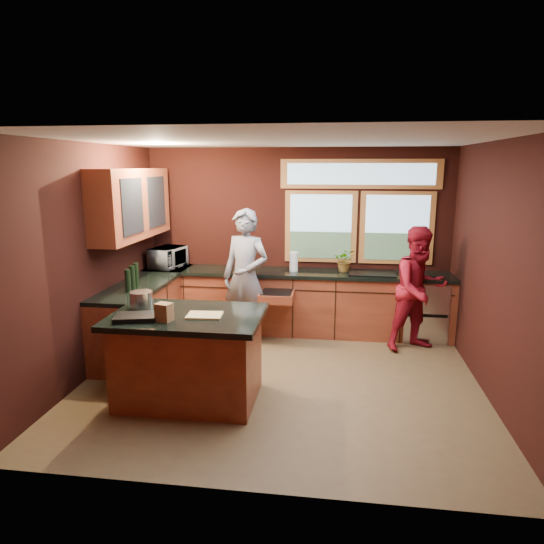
% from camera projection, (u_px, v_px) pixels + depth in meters
% --- Properties ---
extents(floor, '(4.50, 4.50, 0.00)m').
position_uv_depth(floor, '(281.00, 380.00, 5.63)').
color(floor, brown).
rests_on(floor, ground).
extents(room_shell, '(4.52, 4.02, 2.71)m').
position_uv_depth(room_shell, '(234.00, 222.00, 5.64)').
color(room_shell, black).
rests_on(room_shell, ground).
extents(back_counter, '(4.50, 0.64, 0.93)m').
position_uv_depth(back_counter, '(308.00, 302.00, 7.15)').
color(back_counter, '#5B2315').
rests_on(back_counter, floor).
extents(left_counter, '(0.64, 2.30, 0.93)m').
position_uv_depth(left_counter, '(147.00, 313.00, 6.62)').
color(left_counter, '#5B2315').
rests_on(left_counter, floor).
extents(island, '(1.55, 1.05, 0.95)m').
position_uv_depth(island, '(189.00, 357.00, 5.08)').
color(island, '#5B2315').
rests_on(island, floor).
extents(person_grey, '(0.80, 0.65, 1.88)m').
position_uv_depth(person_grey, '(246.00, 277.00, 6.64)').
color(person_grey, slate).
rests_on(person_grey, floor).
extents(person_red, '(1.01, 0.93, 1.67)m').
position_uv_depth(person_red, '(419.00, 289.00, 6.42)').
color(person_red, maroon).
rests_on(person_red, floor).
extents(microwave, '(0.49, 0.63, 0.31)m').
position_uv_depth(microwave, '(168.00, 257.00, 7.29)').
color(microwave, '#999999').
rests_on(microwave, left_counter).
extents(potted_plant, '(0.30, 0.26, 0.33)m').
position_uv_depth(potted_plant, '(345.00, 261.00, 6.99)').
color(potted_plant, '#999999').
rests_on(potted_plant, back_counter).
extents(paper_towel, '(0.12, 0.12, 0.28)m').
position_uv_depth(paper_towel, '(294.00, 262.00, 7.05)').
color(paper_towel, white).
rests_on(paper_towel, back_counter).
extents(cutting_board, '(0.37, 0.28, 0.02)m').
position_uv_depth(cutting_board, '(205.00, 315.00, 4.90)').
color(cutting_board, tan).
rests_on(cutting_board, island).
extents(stock_pot, '(0.24, 0.24, 0.18)m').
position_uv_depth(stock_pot, '(141.00, 300.00, 5.17)').
color(stock_pot, silver).
rests_on(stock_pot, island).
extents(paper_bag, '(0.18, 0.16, 0.18)m').
position_uv_depth(paper_bag, '(164.00, 312.00, 4.73)').
color(paper_bag, brown).
rests_on(paper_bag, island).
extents(black_tray, '(0.46, 0.37, 0.05)m').
position_uv_depth(black_tray, '(135.00, 317.00, 4.79)').
color(black_tray, black).
rests_on(black_tray, island).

